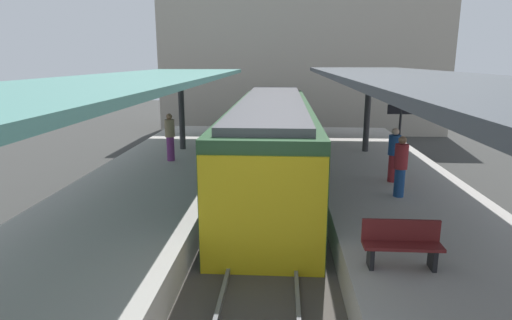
{
  "coord_description": "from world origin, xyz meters",
  "views": [
    {
      "loc": [
        0.39,
        -9.8,
        4.68
      ],
      "look_at": [
        -0.46,
        3.85,
        1.46
      ],
      "focal_mm": 30.06,
      "sensor_mm": 36.0,
      "label": 1
    }
  ],
  "objects_px": {
    "commuter_train": "(272,142)",
    "platform_bench": "(402,242)",
    "passenger_mid_platform": "(401,166)",
    "passenger_near_bench": "(170,136)",
    "passenger_far_end": "(394,154)",
    "platform_sign": "(400,122)"
  },
  "relations": [
    {
      "from": "commuter_train",
      "to": "passenger_mid_platform",
      "type": "distance_m",
      "value": 5.38
    },
    {
      "from": "passenger_near_bench",
      "to": "platform_bench",
      "type": "bearing_deg",
      "value": -51.75
    },
    {
      "from": "platform_bench",
      "to": "passenger_far_end",
      "type": "xyz_separation_m",
      "value": [
        1.23,
        5.66,
        0.4
      ]
    },
    {
      "from": "passenger_near_bench",
      "to": "passenger_far_end",
      "type": "xyz_separation_m",
      "value": [
        7.54,
        -2.35,
        -0.05
      ]
    },
    {
      "from": "commuter_train",
      "to": "platform_sign",
      "type": "relative_size",
      "value": 6.51
    },
    {
      "from": "commuter_train",
      "to": "platform_bench",
      "type": "distance_m",
      "value": 8.56
    },
    {
      "from": "platform_bench",
      "to": "passenger_near_bench",
      "type": "bearing_deg",
      "value": 128.25
    },
    {
      "from": "commuter_train",
      "to": "passenger_near_bench",
      "type": "bearing_deg",
      "value": -177.75
    },
    {
      "from": "commuter_train",
      "to": "passenger_near_bench",
      "type": "height_order",
      "value": "commuter_train"
    },
    {
      "from": "passenger_mid_platform",
      "to": "passenger_near_bench",
      "type": "bearing_deg",
      "value": 152.39
    },
    {
      "from": "platform_bench",
      "to": "passenger_mid_platform",
      "type": "relative_size",
      "value": 0.83
    },
    {
      "from": "platform_bench",
      "to": "platform_sign",
      "type": "bearing_deg",
      "value": 76.22
    },
    {
      "from": "commuter_train",
      "to": "passenger_near_bench",
      "type": "xyz_separation_m",
      "value": [
        -3.75,
        -0.15,
        0.19
      ]
    },
    {
      "from": "platform_bench",
      "to": "passenger_far_end",
      "type": "bearing_deg",
      "value": 77.75
    },
    {
      "from": "commuter_train",
      "to": "platform_bench",
      "type": "height_order",
      "value": "commuter_train"
    },
    {
      "from": "platform_bench",
      "to": "platform_sign",
      "type": "relative_size",
      "value": 0.63
    },
    {
      "from": "commuter_train",
      "to": "passenger_near_bench",
      "type": "relative_size",
      "value": 8.19
    },
    {
      "from": "platform_bench",
      "to": "platform_sign",
      "type": "distance_m",
      "value": 7.61
    },
    {
      "from": "platform_bench",
      "to": "passenger_far_end",
      "type": "relative_size",
      "value": 0.84
    },
    {
      "from": "platform_sign",
      "to": "passenger_mid_platform",
      "type": "distance_m",
      "value": 3.32
    },
    {
      "from": "commuter_train",
      "to": "passenger_mid_platform",
      "type": "xyz_separation_m",
      "value": [
        3.61,
        -4.0,
        0.15
      ]
    },
    {
      "from": "platform_bench",
      "to": "passenger_far_end",
      "type": "height_order",
      "value": "passenger_far_end"
    }
  ]
}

